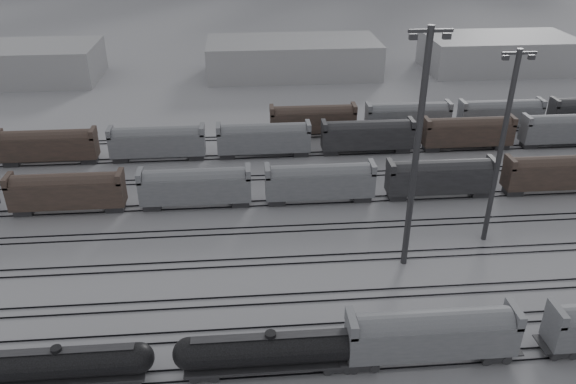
{
  "coord_description": "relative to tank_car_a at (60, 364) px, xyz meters",
  "views": [
    {
      "loc": [
        -2.1,
        -36.18,
        38.11
      ],
      "look_at": [
        3.23,
        27.65,
        4.0
      ],
      "focal_mm": 35.0,
      "sensor_mm": 36.0,
      "label": 1
    }
  ],
  "objects": [
    {
      "name": "hopper_car_a",
      "position": [
        32.69,
        0.0,
        1.1
      ],
      "size": [
        15.45,
        3.07,
        5.52
      ],
      "color": "#232325",
      "rests_on": "ground"
    },
    {
      "name": "bg_string_far",
      "position": [
        54.24,
        55.0,
        0.49
      ],
      "size": [
        66.0,
        3.0,
        5.6
      ],
      "color": "#4F3B32",
      "rests_on": "ground"
    },
    {
      "name": "ground",
      "position": [
        18.74,
        -1.0,
        -2.31
      ],
      "size": [
        900.0,
        900.0,
        0.0
      ],
      "primitive_type": "plane",
      "color": "#A5A5AA",
      "rests_on": "ground"
    },
    {
      "name": "light_mast_d",
      "position": [
        45.91,
        19.67,
        10.29
      ],
      "size": [
        3.8,
        0.61,
        23.75
      ],
      "color": "#3A3A3D",
      "rests_on": "ground"
    },
    {
      "name": "tank_car_a",
      "position": [
        0.0,
        0.0,
        0.0
      ],
      "size": [
        16.16,
        2.69,
        3.99
      ],
      "color": "#232325",
      "rests_on": "ground"
    },
    {
      "name": "bg_string_near",
      "position": [
        26.74,
        31.0,
        0.49
      ],
      "size": [
        151.0,
        3.0,
        5.6
      ],
      "color": "slate",
      "rests_on": "ground"
    },
    {
      "name": "warehouse_mid",
      "position": [
        28.74,
        94.0,
        1.69
      ],
      "size": [
        40.0,
        18.0,
        8.0
      ],
      "primitive_type": "cube",
      "color": "#9E9EA0",
      "rests_on": "ground"
    },
    {
      "name": "light_mast_c",
      "position": [
        34.61,
        15.52,
        12.12
      ],
      "size": [
        4.35,
        0.7,
        27.21
      ],
      "color": "#3A3A3D",
      "rests_on": "ground"
    },
    {
      "name": "tank_car_b",
      "position": [
        18.22,
        0.0,
        0.15
      ],
      "size": [
        17.21,
        2.87,
        4.25
      ],
      "color": "#232325",
      "rests_on": "ground"
    },
    {
      "name": "bg_string_mid",
      "position": [
        36.74,
        47.0,
        0.49
      ],
      "size": [
        151.0,
        3.0,
        5.6
      ],
      "color": "#232325",
      "rests_on": "ground"
    },
    {
      "name": "warehouse_right",
      "position": [
        78.74,
        94.0,
        1.69
      ],
      "size": [
        35.0,
        18.0,
        8.0
      ],
      "primitive_type": "cube",
      "color": "#9E9EA0",
      "rests_on": "ground"
    },
    {
      "name": "tracks",
      "position": [
        18.74,
        16.5,
        -2.23
      ],
      "size": [
        220.0,
        71.5,
        0.16
      ],
      "color": "black",
      "rests_on": "ground"
    }
  ]
}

